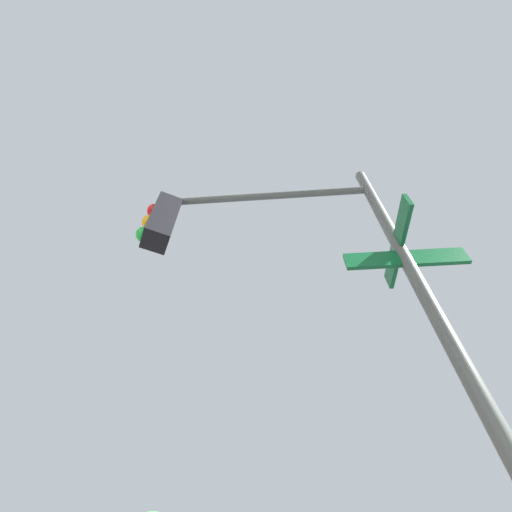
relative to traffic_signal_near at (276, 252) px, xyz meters
The scene contains 1 object.
traffic_signal_near is the anchor object (origin of this frame).
Camera 1 is at (-7.89, -4.77, 0.94)m, focal length 24.01 mm.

